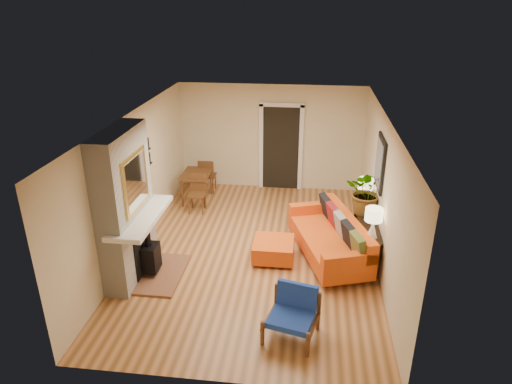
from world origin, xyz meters
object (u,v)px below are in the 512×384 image
Objects in this scene: houseplant at (368,192)px; sofa at (333,237)px; blue_chair at (293,310)px; lamp_far at (366,188)px; lamp_near at (373,219)px; ottoman at (273,249)px; dining_table at (199,179)px; console_table at (367,226)px.

sofa is at bearing -146.10° from houseplant.
houseplant reaches higher than blue_chair.
blue_chair is 1.55× the size of lamp_far.
sofa is 1.07m from lamp_near.
lamp_near is 1.00× the size of lamp_far.
lamp_near is 0.61× the size of houseplant.
lamp_far is at bearing 32.76° from ottoman.
lamp_far reaches higher than sofa.
dining_table is at bearing 118.77° from blue_chair.
lamp_near reaches higher than ottoman.
houseplant is at bearing 33.90° from sofa.
sofa is 1.12m from ottoman.
console_table is at bearing 62.65° from blue_chair.
sofa is 4.41× the size of lamp_far.
blue_chair is at bearing -61.23° from dining_table.
lamp_far is 0.61× the size of houseplant.
console_table is at bearing -90.00° from lamp_far.
ottoman is at bearing 102.95° from blue_chair.
sofa is 3.73m from dining_table.
houseplant is (-0.01, 0.25, 0.59)m from console_table.
console_table is at bearing -28.71° from dining_table.
lamp_near is at bearing -89.40° from houseplant.
console_table is (1.24, 2.40, 0.18)m from blue_chair.
dining_table is at bearing 144.66° from sofa.
ottoman is at bearing -158.09° from houseplant.
blue_chair is 0.95× the size of houseplant.
lamp_near reaches higher than dining_table.
dining_table is 4.57m from lamp_near.
houseplant reaches higher than lamp_near.
sofa is 2.84× the size of blue_chair.
console_table is 0.82m from lamp_far.
lamp_near reaches higher than blue_chair.
sofa reaches higher than ottoman.
sofa is at bearing 14.12° from ottoman.
lamp_far reaches higher than console_table.
sofa is 1.29× the size of console_table.
houseplant is (-0.01, -0.41, 0.10)m from lamp_far.
lamp_near reaches higher than sofa.
dining_table is 4.09m from houseplant.
sofa is 2.70× the size of houseplant.
ottoman is 0.40× the size of console_table.
blue_chair is at bearing -77.05° from ottoman.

